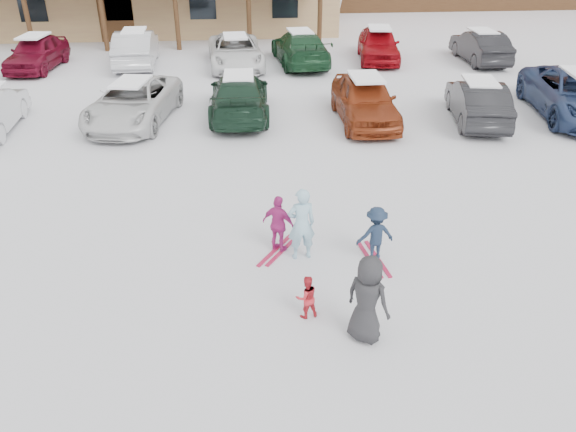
{
  "coord_description": "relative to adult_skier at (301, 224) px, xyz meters",
  "views": [
    {
      "loc": [
        -0.53,
        -8.79,
        6.44
      ],
      "look_at": [
        0.3,
        1.0,
        1.0
      ],
      "focal_mm": 35.0,
      "sensor_mm": 36.0,
      "label": 1
    }
  ],
  "objects": [
    {
      "name": "ground",
      "position": [
        -0.57,
        -1.02,
        -0.79
      ],
      "size": [
        160.0,
        160.0,
        0.0
      ],
      "primitive_type": "plane",
      "color": "silver",
      "rests_on": "ground"
    },
    {
      "name": "adult_skier",
      "position": [
        0.0,
        0.0,
        0.0
      ],
      "size": [
        0.62,
        0.46,
        1.58
      ],
      "primitive_type": "imported",
      "rotation": [
        0.0,
        0.0,
        3.28
      ],
      "color": "#90BDD0",
      "rests_on": "ground"
    },
    {
      "name": "toddler_red",
      "position": [
        -0.11,
        -1.93,
        -0.37
      ],
      "size": [
        0.47,
        0.41,
        0.84
      ],
      "primitive_type": "imported",
      "rotation": [
        0.0,
        0.0,
        3.39
      ],
      "color": "red",
      "rests_on": "ground"
    },
    {
      "name": "child_navy",
      "position": [
        1.49,
        -0.22,
        -0.19
      ],
      "size": [
        0.84,
        0.56,
        1.21
      ],
      "primitive_type": "imported",
      "rotation": [
        0.0,
        0.0,
        3.28
      ],
      "color": "#17253A",
      "rests_on": "ground"
    },
    {
      "name": "skis_child_navy",
      "position": [
        1.49,
        -0.22,
        -0.78
      ],
      "size": [
        0.4,
        1.41,
        0.03
      ],
      "primitive_type": "cube",
      "rotation": [
        0.0,
        0.0,
        3.28
      ],
      "color": "#9F1639",
      "rests_on": "ground"
    },
    {
      "name": "child_magenta",
      "position": [
        -0.44,
        0.28,
        -0.15
      ],
      "size": [
        0.8,
        0.68,
        1.29
      ],
      "primitive_type": "imported",
      "rotation": [
        0.0,
        0.0,
        2.56
      ],
      "color": "#B5277B",
      "rests_on": "ground"
    },
    {
      "name": "skis_child_magenta",
      "position": [
        -0.44,
        0.28,
        -0.78
      ],
      "size": [
        0.94,
        1.28,
        0.03
      ],
      "primitive_type": "cube",
      "rotation": [
        0.0,
        0.0,
        2.56
      ],
      "color": "#9F1639",
      "rests_on": "ground"
    },
    {
      "name": "bystander_dark",
      "position": [
        0.82,
        -2.57,
        0.01
      ],
      "size": [
        0.92,
        0.9,
        1.6
      ],
      "primitive_type": "imported",
      "rotation": [
        0.0,
        0.0,
        2.39
      ],
      "color": "#272729",
      "rests_on": "ground"
    },
    {
      "name": "parked_car_2",
      "position": [
        -4.72,
        8.82,
        -0.1
      ],
      "size": [
        3.12,
        5.31,
        1.39
      ],
      "primitive_type": "imported",
      "rotation": [
        0.0,
        0.0,
        -0.17
      ],
      "color": "silver",
      "rests_on": "ground"
    },
    {
      "name": "parked_car_3",
      "position": [
        -1.18,
        9.16,
        -0.08
      ],
      "size": [
        2.1,
        4.96,
        1.43
      ],
      "primitive_type": "imported",
      "rotation": [
        0.0,
        0.0,
        3.12
      ],
      "color": "#173021",
      "rests_on": "ground"
    },
    {
      "name": "parked_car_4",
      "position": [
        2.99,
        8.19,
        -0.02
      ],
      "size": [
        1.84,
        4.52,
        1.54
      ],
      "primitive_type": "imported",
      "rotation": [
        0.0,
        0.0,
        0.0
      ],
      "color": "maroon",
      "rests_on": "ground"
    },
    {
      "name": "parked_car_5",
      "position": [
        6.77,
        7.88,
        -0.09
      ],
      "size": [
        2.18,
        4.42,
        1.39
      ],
      "primitive_type": "imported",
      "rotation": [
        0.0,
        0.0,
        2.97
      ],
      "color": "black",
      "rests_on": "ground"
    },
    {
      "name": "parked_car_6",
      "position": [
        10.34,
        8.12,
        -0.01
      ],
      "size": [
        3.37,
        5.91,
        1.55
      ],
      "primitive_type": "imported",
      "rotation": [
        0.0,
        0.0,
        -0.15
      ],
      "color": "navy",
      "rests_on": "ground"
    },
    {
      "name": "parked_car_8",
      "position": [
        -10.11,
        16.35,
        -0.06
      ],
      "size": [
        2.14,
        4.44,
        1.46
      ],
      "primitive_type": "imported",
      "rotation": [
        0.0,
        0.0,
        -0.1
      ],
      "color": "maroon",
      "rests_on": "ground"
    },
    {
      "name": "parked_car_9",
      "position": [
        -5.8,
        16.66,
        -0.01
      ],
      "size": [
        1.89,
        4.84,
        1.57
      ],
      "primitive_type": "imported",
      "rotation": [
        0.0,
        0.0,
        3.19
      ],
      "color": "#BCBDC1",
      "rests_on": "ground"
    },
    {
      "name": "parked_car_10",
      "position": [
        -1.29,
        15.92,
        -0.09
      ],
      "size": [
        2.66,
        5.19,
        1.4
      ],
      "primitive_type": "imported",
      "rotation": [
        0.0,
        0.0,
        0.07
      ],
      "color": "white",
      "rests_on": "ground"
    },
    {
      "name": "parked_car_11",
      "position": [
        1.66,
        16.24,
        -0.04
      ],
      "size": [
        2.56,
        5.32,
        1.5
      ],
      "primitive_type": "imported",
      "rotation": [
        0.0,
        0.0,
        3.23
      ],
      "color": "#183F23",
      "rests_on": "ground"
    },
    {
      "name": "parked_car_12",
      "position": [
        5.39,
        16.62,
        -0.03
      ],
      "size": [
        2.38,
        4.65,
        1.51
      ],
      "primitive_type": "imported",
      "rotation": [
        0.0,
        0.0,
        -0.14
      ],
      "color": "#980911",
      "rests_on": "ground"
    },
    {
      "name": "parked_car_13",
      "position": [
        10.06,
        15.96,
        -0.08
      ],
      "size": [
        1.54,
        4.35,
        1.43
      ],
      "primitive_type": "imported",
      "rotation": [
        0.0,
        0.0,
        3.13
      ],
      "color": "black",
      "rests_on": "ground"
    }
  ]
}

